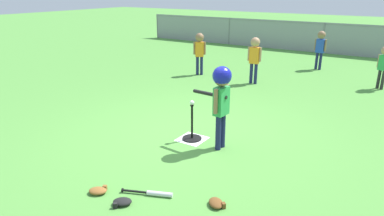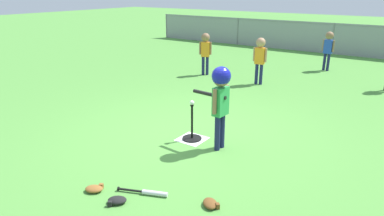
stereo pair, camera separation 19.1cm
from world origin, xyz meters
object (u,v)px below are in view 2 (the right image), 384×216
glove_tossed_aside (117,200)px  fielder_deep_right (205,48)px  fielder_near_left (328,46)px  glove_by_plate (210,203)px  batter_child (221,91)px  glove_near_bats (94,189)px  batting_tee (192,134)px  spare_bat_silver (150,193)px  fielder_deep_left (260,55)px  baseball_on_tee (192,103)px

glove_tossed_aside → fielder_deep_right: bearing=113.5°
fielder_deep_right → fielder_near_left: 3.72m
glove_by_plate → batter_child: bearing=116.9°
glove_by_plate → fielder_deep_right: bearing=123.3°
glove_tossed_aside → glove_near_bats: bearing=177.9°
batting_tee → spare_bat_silver: bearing=-72.8°
fielder_deep_right → fielder_near_left: (2.72, 2.54, -0.01)m
fielder_deep_left → glove_near_bats: 5.86m
fielder_deep_left → spare_bat_silver: fielder_deep_left is taller
glove_by_plate → baseball_on_tee: bearing=131.3°
baseball_on_tee → fielder_deep_left: 3.88m
glove_tossed_aside → spare_bat_silver: bearing=59.7°
glove_near_bats → glove_tossed_aside: bearing=-2.1°
fielder_near_left → glove_tossed_aside: bearing=-91.1°
fielder_deep_left → spare_bat_silver: bearing=-79.0°
fielder_deep_right → glove_by_plate: fielder_deep_right is taller
batter_child → spare_bat_silver: bearing=-91.4°
fielder_deep_left → glove_tossed_aside: fielder_deep_left is taller
glove_near_bats → batting_tee: bearing=86.9°
fielder_near_left → glove_tossed_aside: 8.46m
fielder_deep_left → glove_by_plate: 5.59m
baseball_on_tee → glove_near_bats: size_ratio=0.27×
batter_child → glove_by_plate: batter_child is taller
fielder_deep_right → glove_near_bats: 6.30m
baseball_on_tee → glove_near_bats: 2.06m
batting_tee → glove_by_plate: bearing=-48.7°
batting_tee → fielder_deep_left: (-0.56, 3.84, 0.68)m
batting_tee → batter_child: (0.54, -0.04, 0.84)m
fielder_deep_left → fielder_deep_right: size_ratio=1.01×
batter_child → fielder_near_left: (-0.08, 6.48, -0.18)m
fielder_deep_left → glove_tossed_aside: 5.93m
fielder_deep_right → fielder_deep_left: bearing=-2.5°
fielder_deep_left → fielder_deep_right: (-1.70, 0.07, -0.01)m
batter_child → fielder_deep_left: batter_child is taller
spare_bat_silver → glove_by_plate: (0.73, 0.23, 0.01)m
batter_child → spare_bat_silver: (-0.04, -1.59, -0.90)m
spare_bat_silver → glove_tossed_aside: (-0.20, -0.35, 0.01)m
batting_tee → glove_tossed_aside: size_ratio=2.23×
glove_tossed_aside → batting_tee: bearing=98.7°
batting_tee → fielder_near_left: fielder_near_left is taller
spare_bat_silver → fielder_deep_left: bearing=101.0°
baseball_on_tee → fielder_near_left: (0.46, 6.44, 0.11)m
fielder_near_left → spare_bat_silver: fielder_near_left is taller
batting_tee → glove_by_plate: 1.87m
fielder_deep_left → glove_by_plate: bearing=-71.1°
fielder_deep_right → spare_bat_silver: bearing=-63.5°
fielder_deep_right → spare_bat_silver: 6.24m
fielder_deep_left → fielder_deep_right: bearing=177.5°
batting_tee → glove_tossed_aside: bearing=-81.3°
glove_by_plate → glove_near_bats: (-1.34, -0.56, 0.00)m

